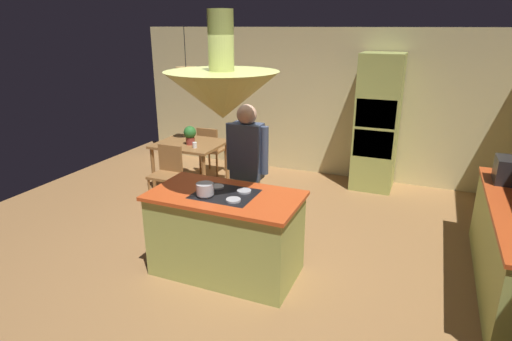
% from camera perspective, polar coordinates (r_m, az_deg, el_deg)
% --- Properties ---
extents(ground, '(8.16, 8.16, 0.00)m').
position_cam_1_polar(ground, '(4.96, -2.92, -12.26)').
color(ground, '#9E7042').
extents(wall_back, '(6.80, 0.10, 2.55)m').
position_cam_1_polar(wall_back, '(7.60, 8.30, 9.04)').
color(wall_back, beige).
rests_on(wall_back, ground).
extents(kitchen_island, '(1.59, 0.86, 0.94)m').
position_cam_1_polar(kitchen_island, '(4.57, -4.10, -8.48)').
color(kitchen_island, '#A8B259').
rests_on(kitchen_island, ground).
extents(oven_tower, '(0.66, 0.62, 2.18)m').
position_cam_1_polar(oven_tower, '(7.05, 16.09, 6.18)').
color(oven_tower, '#A8B259').
rests_on(oven_tower, ground).
extents(dining_table, '(1.06, 0.92, 0.76)m').
position_cam_1_polar(dining_table, '(6.99, -8.92, 2.95)').
color(dining_table, olive).
rests_on(dining_table, ground).
extents(person_at_island, '(0.53, 0.23, 1.74)m').
position_cam_1_polar(person_at_island, '(4.97, -1.21, 0.60)').
color(person_at_island, tan).
rests_on(person_at_island, ground).
extents(range_hood, '(1.10, 1.10, 1.00)m').
position_cam_1_polar(range_hood, '(4.10, -4.60, 10.54)').
color(range_hood, '#A8B259').
extents(pendant_light_over_table, '(0.32, 0.32, 0.82)m').
position_cam_1_polar(pendant_light_over_table, '(6.76, -9.45, 12.77)').
color(pendant_light_over_table, '#E0B266').
extents(chair_facing_island, '(0.40, 0.40, 0.87)m').
position_cam_1_polar(chair_facing_island, '(6.50, -11.94, 0.05)').
color(chair_facing_island, olive).
rests_on(chair_facing_island, ground).
extents(chair_by_back_wall, '(0.40, 0.40, 0.87)m').
position_cam_1_polar(chair_by_back_wall, '(7.60, -6.20, 3.15)').
color(chair_by_back_wall, olive).
rests_on(chair_by_back_wall, ground).
extents(potted_plant_on_table, '(0.20, 0.20, 0.30)m').
position_cam_1_polar(potted_plant_on_table, '(6.83, -8.94, 4.89)').
color(potted_plant_on_table, '#99382D').
rests_on(potted_plant_on_table, dining_table).
extents(cup_on_table, '(0.07, 0.07, 0.09)m').
position_cam_1_polar(cup_on_table, '(6.65, -8.31, 3.43)').
color(cup_on_table, white).
rests_on(cup_on_table, dining_table).
extents(cooking_pot_on_cooktop, '(0.18, 0.18, 0.12)m').
position_cam_1_polar(cooking_pot_on_cooktop, '(4.32, -6.94, -2.49)').
color(cooking_pot_on_cooktop, '#B2B2B7').
rests_on(cooking_pot_on_cooktop, kitchen_island).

